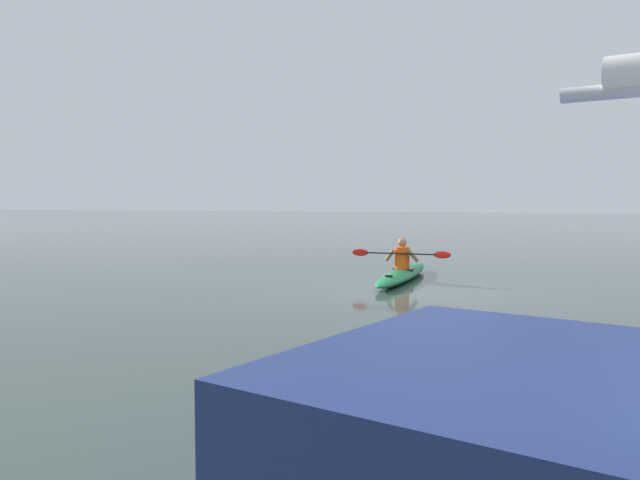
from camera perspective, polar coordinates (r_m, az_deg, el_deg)
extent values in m
plane|color=#384742|center=(13.42, 9.52, -4.74)|extent=(160.00, 160.00, 0.00)
ellipsoid|color=#19723F|center=(15.50, 7.35, -3.07)|extent=(0.93, 4.73, 0.28)
torus|color=black|center=(15.55, 7.41, -2.60)|extent=(0.58, 0.58, 0.04)
cylinder|color=black|center=(14.12, 6.14, -3.19)|extent=(0.18, 0.18, 0.02)
cylinder|color=#E04C14|center=(15.42, 7.34, -1.60)|extent=(0.36, 0.36, 0.52)
sphere|color=#936B4C|center=(15.39, 7.35, -0.22)|extent=(0.21, 0.21, 0.21)
cylinder|color=black|center=(15.22, 7.18, -1.21)|extent=(1.97, 0.17, 0.03)
ellipsoid|color=red|center=(15.04, 10.85, -1.31)|extent=(0.40, 0.07, 0.17)
ellipsoid|color=red|center=(15.46, 3.61, -1.12)|extent=(0.40, 0.07, 0.17)
cylinder|color=#936B4C|center=(15.28, 8.29, -1.40)|extent=(0.28, 0.21, 0.34)
cylinder|color=#936B4C|center=(15.40, 6.26, -1.35)|extent=(0.27, 0.23, 0.34)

